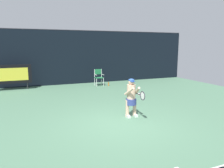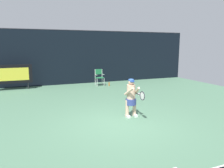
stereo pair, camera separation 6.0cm
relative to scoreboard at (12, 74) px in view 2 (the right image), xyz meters
The scene contains 7 objects.
ground 8.67m from the scoreboard, 65.41° to the right, with size 18.00×22.00×0.03m.
backdrop_screen 3.79m from the scoreboard, 13.25° to the left, with size 18.00×0.12×3.66m.
scoreboard is the anchor object (origin of this frame).
umpire_chair 5.25m from the scoreboard, ahead, with size 0.52×0.44×1.08m.
water_bottle 5.89m from the scoreboard, ahead, with size 0.07×0.07×0.27m.
tennis_player 8.25m from the scoreboard, 58.87° to the right, with size 0.53×0.60×1.42m.
tennis_racket 8.81m from the scoreboard, 60.24° to the right, with size 0.03×0.60×0.31m.
Camera 2 is at (-2.84, -6.35, 2.59)m, focal length 34.97 mm.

